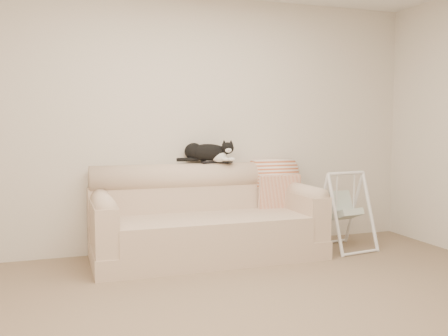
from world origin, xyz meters
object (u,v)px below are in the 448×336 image
at_px(sofa, 206,221).
at_px(tuxedo_cat, 208,152).
at_px(remote_b, 224,162).
at_px(baby_swing, 345,210).
at_px(remote_a, 210,162).

xyz_separation_m(sofa, tuxedo_cat, (0.10, 0.26, 0.66)).
height_order(sofa, remote_b, remote_b).
xyz_separation_m(tuxedo_cat, baby_swing, (1.35, -0.44, -0.60)).
bearing_deg(sofa, tuxedo_cat, 68.83).
relative_size(sofa, baby_swing, 2.70).
height_order(remote_b, tuxedo_cat, tuxedo_cat).
xyz_separation_m(sofa, baby_swing, (1.45, -0.18, 0.05)).
bearing_deg(remote_b, baby_swing, -19.26).
bearing_deg(tuxedo_cat, sofa, -111.17).
height_order(remote_a, baby_swing, remote_a).
bearing_deg(sofa, remote_a, 64.23).
relative_size(remote_a, baby_swing, 0.23).
distance_m(remote_b, baby_swing, 1.35).
xyz_separation_m(remote_b, baby_swing, (1.18, -0.41, -0.50)).
xyz_separation_m(remote_a, baby_swing, (1.33, -0.43, -0.51)).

